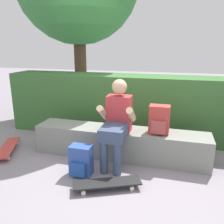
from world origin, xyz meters
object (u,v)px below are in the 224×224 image
Objects in this scene: person_skater at (117,121)px; skateboard_beside_bench at (8,148)px; skateboard_near_person at (107,183)px; backpack_on_bench at (159,120)px; bench_main at (120,143)px; backpack_on_ground at (81,161)px.

skateboard_beside_bench is (-1.73, -0.13, -0.56)m from person_skater.
backpack_on_bench reaches higher than skateboard_near_person.
backpack_on_bench is (2.29, 0.33, 0.55)m from skateboard_beside_bench.
skateboard_near_person and skateboard_beside_bench have the same top height.
backpack_on_bench is at bearing 59.54° from skateboard_near_person.
bench_main is at bearing 179.04° from backpack_on_bench.
skateboard_beside_bench is 2.03× the size of backpack_on_bench.
skateboard_near_person is at bearing -120.46° from backpack_on_bench.
backpack_on_ground is at bearing -119.37° from bench_main.
backpack_on_ground is at bearing -12.67° from skateboard_beside_bench.
skateboard_near_person is 2.03× the size of backpack_on_bench.
backpack_on_bench is (0.50, 0.86, 0.55)m from skateboard_near_person.
bench_main is 0.69m from backpack_on_bench.
person_skater is 2.96× the size of backpack_on_ground.
bench_main is 1.77m from skateboard_beside_bench.
bench_main is at bearing 93.61° from skateboard_near_person.
bench_main is 6.45× the size of backpack_on_bench.
skateboard_beside_bench is 2.38m from backpack_on_bench.
backpack_on_ground is at bearing -129.90° from person_skater.
person_skater is at bearing 4.22° from skateboard_beside_bench.
bench_main reaches higher than skateboard_beside_bench.
backpack_on_ground is (-0.42, 0.22, 0.12)m from skateboard_near_person.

